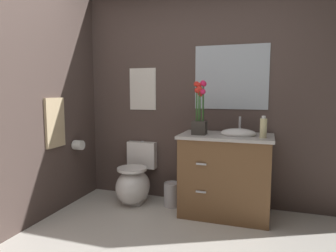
# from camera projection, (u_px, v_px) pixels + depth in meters

# --- Properties ---
(wall_back) EXTENTS (4.14, 0.05, 2.50)m
(wall_back) POSITION_uv_depth(u_px,v_px,m) (212.00, 95.00, 3.43)
(wall_back) COLOR #4C3D38
(wall_back) RESTS_ON ground_plane
(wall_left) EXTENTS (0.05, 4.81, 2.50)m
(wall_left) POSITION_uv_depth(u_px,v_px,m) (20.00, 97.00, 2.76)
(wall_left) COLOR #4C3D38
(wall_left) RESTS_ON ground_plane
(toilet) EXTENTS (0.38, 0.59, 0.69)m
(toilet) POSITION_uv_depth(u_px,v_px,m) (135.00, 182.00, 3.53)
(toilet) COLOR white
(toilet) RESTS_ON ground_plane
(vanity_cabinet) EXTENTS (0.94, 0.56, 1.03)m
(vanity_cabinet) POSITION_uv_depth(u_px,v_px,m) (226.00, 174.00, 3.15)
(vanity_cabinet) COLOR brown
(vanity_cabinet) RESTS_ON ground_plane
(flower_vase) EXTENTS (0.14, 0.14, 0.56)m
(flower_vase) POSITION_uv_depth(u_px,v_px,m) (200.00, 114.00, 3.10)
(flower_vase) COLOR #38332D
(flower_vase) RESTS_ON vanity_cabinet
(soap_bottle) EXTENTS (0.07, 0.07, 0.21)m
(soap_bottle) POSITION_uv_depth(u_px,v_px,m) (263.00, 128.00, 2.89)
(soap_bottle) COLOR beige
(soap_bottle) RESTS_ON vanity_cabinet
(trash_bin) EXTENTS (0.18, 0.18, 0.27)m
(trash_bin) POSITION_uv_depth(u_px,v_px,m) (172.00, 194.00, 3.42)
(trash_bin) COLOR #B7B7BC
(trash_bin) RESTS_ON ground_plane
(wall_poster) EXTENTS (0.34, 0.01, 0.50)m
(wall_poster) POSITION_uv_depth(u_px,v_px,m) (143.00, 89.00, 3.66)
(wall_poster) COLOR silver
(wall_mirror) EXTENTS (0.80, 0.01, 0.70)m
(wall_mirror) POSITION_uv_depth(u_px,v_px,m) (231.00, 77.00, 3.31)
(wall_mirror) COLOR #B2BCC6
(hanging_towel) EXTENTS (0.03, 0.28, 0.52)m
(hanging_towel) POSITION_uv_depth(u_px,v_px,m) (55.00, 123.00, 3.17)
(hanging_towel) COLOR tan
(toilet_paper_roll) EXTENTS (0.11, 0.11, 0.11)m
(toilet_paper_roll) POSITION_uv_depth(u_px,v_px,m) (78.00, 145.00, 3.49)
(toilet_paper_roll) COLOR white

